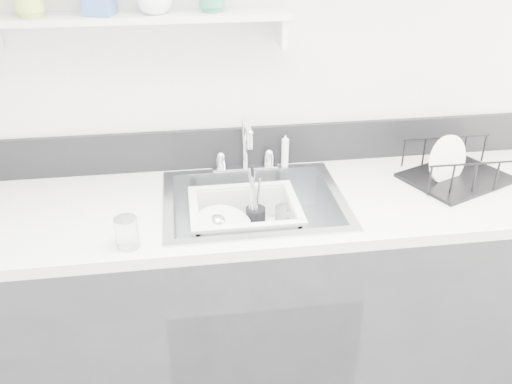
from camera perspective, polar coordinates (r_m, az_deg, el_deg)
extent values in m
cube|color=silver|center=(2.06, -1.42, 12.51)|extent=(3.50, 0.02, 2.60)
cube|color=#2C2C30|center=(2.20, -0.19, -11.87)|extent=(3.20, 0.62, 0.88)
cube|color=silver|center=(1.94, -0.21, -1.39)|extent=(3.20, 0.62, 0.04)
cube|color=black|center=(2.16, -1.32, 4.80)|extent=(3.20, 0.02, 0.16)
cube|color=silver|center=(2.15, -1.16, 2.58)|extent=(0.26, 0.06, 0.02)
cylinder|color=silver|center=(2.13, -3.71, 3.08)|extent=(0.04, 0.04, 0.05)
cylinder|color=silver|center=(2.15, 1.35, 3.39)|extent=(0.04, 0.04, 0.05)
cylinder|color=silver|center=(2.11, -1.19, 5.09)|extent=(0.02, 0.02, 0.20)
cylinder|color=silver|center=(2.00, -0.95, 7.02)|extent=(0.02, 0.15, 0.02)
cylinder|color=white|center=(2.15, 3.08, 4.34)|extent=(0.03, 0.03, 0.14)
cube|color=silver|center=(1.93, -12.11, 17.58)|extent=(1.00, 0.16, 0.02)
cube|color=silver|center=(1.97, 2.69, 16.57)|extent=(0.02, 0.14, 0.10)
cylinder|color=white|center=(1.97, -3.20, -5.23)|extent=(0.24, 0.24, 0.01)
cylinder|color=white|center=(1.96, -3.08, -4.77)|extent=(0.23, 0.23, 0.01)
cylinder|color=white|center=(1.94, -3.54, -4.02)|extent=(0.27, 0.26, 0.10)
cylinder|color=black|center=(2.02, -0.04, -2.89)|extent=(0.07, 0.07, 0.09)
cylinder|color=silver|center=(1.98, -0.43, -0.70)|extent=(0.01, 0.05, 0.18)
cylinder|color=silver|center=(1.98, 0.39, -1.13)|extent=(0.02, 0.04, 0.17)
cylinder|color=black|center=(1.97, -0.35, -0.29)|extent=(0.01, 0.05, 0.20)
cylinder|color=white|center=(2.01, 3.00, -2.88)|extent=(0.07, 0.07, 0.10)
cylinder|color=white|center=(1.70, -13.45, -4.18)|extent=(0.08, 0.08, 0.10)
imported|color=white|center=(1.95, 1.94, -5.10)|extent=(0.14, 0.14, 0.04)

